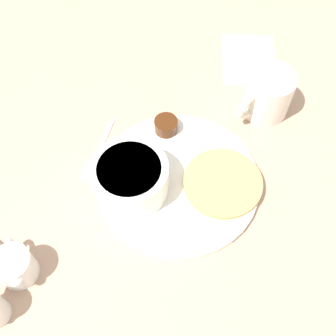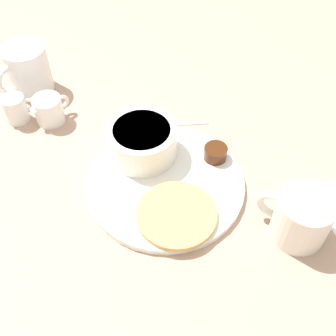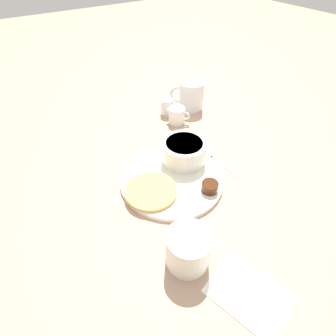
{
  "view_description": "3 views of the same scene",
  "coord_description": "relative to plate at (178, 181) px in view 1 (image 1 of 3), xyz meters",
  "views": [
    {
      "loc": [
        -0.33,
        -0.1,
        0.61
      ],
      "look_at": [
        -0.01,
        0.02,
        0.05
      ],
      "focal_mm": 45.0,
      "sensor_mm": 36.0,
      "label": 1
    },
    {
      "loc": [
        -0.01,
        -0.44,
        0.56
      ],
      "look_at": [
        0.0,
        -0.0,
        0.05
      ],
      "focal_mm": 45.0,
      "sensor_mm": 36.0,
      "label": 2
    },
    {
      "loc": [
        0.39,
        -0.27,
        0.49
      ],
      "look_at": [
        -0.01,
        -0.0,
        0.04
      ],
      "focal_mm": 28.0,
      "sensor_mm": 36.0,
      "label": 3
    }
  ],
  "objects": [
    {
      "name": "butter_ramekin",
      "position": [
        -0.04,
        0.1,
        0.02
      ],
      "size": [
        0.04,
        0.04,
        0.04
      ],
      "color": "white",
      "rests_on": "plate"
    },
    {
      "name": "coffee_mug",
      "position": [
        0.2,
        -0.1,
        0.04
      ],
      "size": [
        0.11,
        0.09,
        0.08
      ],
      "color": "silver",
      "rests_on": "ground_plane"
    },
    {
      "name": "pancake_stack",
      "position": [
        0.02,
        -0.07,
        0.01
      ],
      "size": [
        0.13,
        0.13,
        0.01
      ],
      "color": "tan",
      "rests_on": "plate"
    },
    {
      "name": "creamer_pitcher_near",
      "position": [
        -0.22,
        0.17,
        0.02
      ],
      "size": [
        0.07,
        0.06,
        0.05
      ],
      "color": "white",
      "rests_on": "ground_plane"
    },
    {
      "name": "bowl",
      "position": [
        -0.04,
        0.07,
        0.04
      ],
      "size": [
        0.12,
        0.12,
        0.06
      ],
      "color": "white",
      "rests_on": "plate"
    },
    {
      "name": "plate",
      "position": [
        0.0,
        0.0,
        0.0
      ],
      "size": [
        0.27,
        0.27,
        0.01
      ],
      "color": "white",
      "rests_on": "ground_plane"
    },
    {
      "name": "napkin",
      "position": [
        0.32,
        -0.04,
        -0.0
      ],
      "size": [
        0.16,
        0.14,
        0.0
      ],
      "color": "white",
      "rests_on": "ground_plane"
    },
    {
      "name": "syrup_cup",
      "position": [
        0.09,
        0.05,
        0.02
      ],
      "size": [
        0.04,
        0.04,
        0.02
      ],
      "color": "#47230F",
      "rests_on": "plate"
    },
    {
      "name": "ground_plane",
      "position": [
        0.0,
        0.0,
        -0.01
      ],
      "size": [
        4.0,
        4.0,
        0.0
      ],
      "primitive_type": "plane",
      "color": "tan"
    },
    {
      "name": "fork",
      "position": [
        0.0,
        0.15,
        -0.0
      ],
      "size": [
        0.13,
        0.02,
        0.0
      ],
      "color": "silver",
      "rests_on": "ground_plane"
    }
  ]
}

